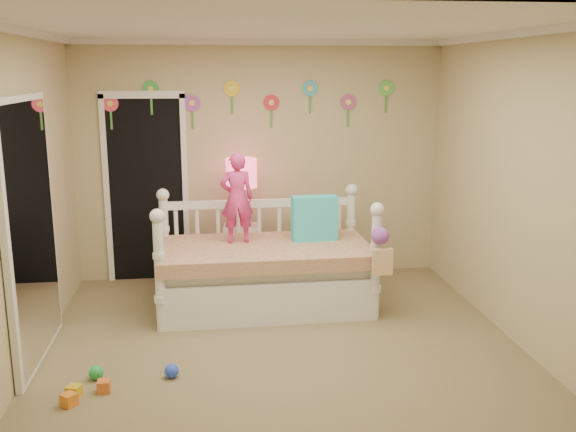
{
  "coord_description": "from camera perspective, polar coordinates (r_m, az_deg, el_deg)",
  "views": [
    {
      "loc": [
        -0.57,
        -4.75,
        2.28
      ],
      "look_at": [
        0.1,
        0.6,
        1.05
      ],
      "focal_mm": 39.95,
      "sensor_mm": 36.0,
      "label": 1
    }
  ],
  "objects": [
    {
      "name": "floor",
      "position": [
        5.3,
        -0.28,
        -12.63
      ],
      "size": [
        4.0,
        4.5,
        0.01
      ],
      "primitive_type": "cube",
      "color": "#7F684C",
      "rests_on": "ground"
    },
    {
      "name": "ceiling",
      "position": [
        4.8,
        -0.31,
        16.68
      ],
      "size": [
        4.0,
        4.5,
        0.01
      ],
      "primitive_type": "cube",
      "color": "white",
      "rests_on": "floor"
    },
    {
      "name": "back_wall",
      "position": [
        7.09,
        -2.46,
        4.89
      ],
      "size": [
        4.0,
        0.01,
        2.6
      ],
      "primitive_type": "cube",
      "color": "tan",
      "rests_on": "floor"
    },
    {
      "name": "left_wall",
      "position": [
        5.06,
        -23.42,
        0.61
      ],
      "size": [
        0.01,
        4.5,
        2.6
      ],
      "primitive_type": "cube",
      "color": "tan",
      "rests_on": "floor"
    },
    {
      "name": "right_wall",
      "position": [
        5.49,
        20.93,
        1.71
      ],
      "size": [
        0.01,
        4.5,
        2.6
      ],
      "primitive_type": "cube",
      "color": "tan",
      "rests_on": "floor"
    },
    {
      "name": "crown_molding",
      "position": [
        4.79,
        -0.31,
        16.32
      ],
      "size": [
        4.0,
        4.5,
        0.06
      ],
      "primitive_type": null,
      "color": "white",
      "rests_on": "ceiling"
    },
    {
      "name": "daybed",
      "position": [
        6.24,
        -2.11,
        -3.14
      ],
      "size": [
        2.09,
        1.15,
        1.12
      ],
      "primitive_type": null,
      "rotation": [
        0.0,
        0.0,
        0.02
      ],
      "color": "white",
      "rests_on": "floor"
    },
    {
      "name": "pillow_turquoise",
      "position": [
        6.34,
        2.36,
        -0.21
      ],
      "size": [
        0.45,
        0.18,
        0.45
      ],
      "primitive_type": "cube",
      "rotation": [
        0.0,
        0.0,
        0.05
      ],
      "color": "#2AD2CA",
      "rests_on": "daybed"
    },
    {
      "name": "pillow_lime",
      "position": [
        6.43,
        2.3,
        -0.29
      ],
      "size": [
        0.42,
        0.18,
        0.39
      ],
      "primitive_type": "cube",
      "rotation": [
        0.0,
        0.0,
        0.08
      ],
      "color": "#79E244",
      "rests_on": "daybed"
    },
    {
      "name": "child",
      "position": [
        6.23,
        -4.56,
        1.6
      ],
      "size": [
        0.33,
        0.23,
        0.89
      ],
      "primitive_type": "imported",
      "rotation": [
        0.0,
        0.0,
        3.2
      ],
      "color": "#E43383",
      "rests_on": "daybed"
    },
    {
      "name": "nightstand",
      "position": [
        6.98,
        -4.05,
        -3.42
      ],
      "size": [
        0.43,
        0.35,
        0.66
      ],
      "primitive_type": "cube",
      "rotation": [
        0.0,
        0.0,
        -0.13
      ],
      "color": "white",
      "rests_on": "floor"
    },
    {
      "name": "table_lamp",
      "position": [
        6.8,
        -4.16,
        3.1
      ],
      "size": [
        0.33,
        0.33,
        0.72
      ],
      "color": "#D21C76",
      "rests_on": "nightstand"
    },
    {
      "name": "closet_doorway",
      "position": [
        7.13,
        -12.51,
        2.48
      ],
      "size": [
        0.9,
        0.04,
        2.07
      ],
      "primitive_type": "cube",
      "color": "black",
      "rests_on": "back_wall"
    },
    {
      "name": "flower_decals",
      "position": [
        7.01,
        -3.25,
        10.04
      ],
      "size": [
        3.4,
        0.02,
        0.5
      ],
      "primitive_type": null,
      "color": "#B2668C",
      "rests_on": "back_wall"
    },
    {
      "name": "mirror_closet",
      "position": [
        5.38,
        -21.91,
        -1.31
      ],
      "size": [
        0.07,
        1.3,
        2.1
      ],
      "primitive_type": "cube",
      "color": "white",
      "rests_on": "left_wall"
    },
    {
      "name": "hanging_bag",
      "position": [
        5.8,
        8.19,
        -3.24
      ],
      "size": [
        0.2,
        0.16,
        0.36
      ],
      "primitive_type": null,
      "color": "beige",
      "rests_on": "daybed"
    },
    {
      "name": "toy_scatter",
      "position": [
        5.06,
        -14.95,
        -13.71
      ],
      "size": [
        1.13,
        1.47,
        0.11
      ],
      "primitive_type": null,
      "rotation": [
        0.0,
        0.0,
        0.29
      ],
      "color": "#996666",
      "rests_on": "floor"
    }
  ]
}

